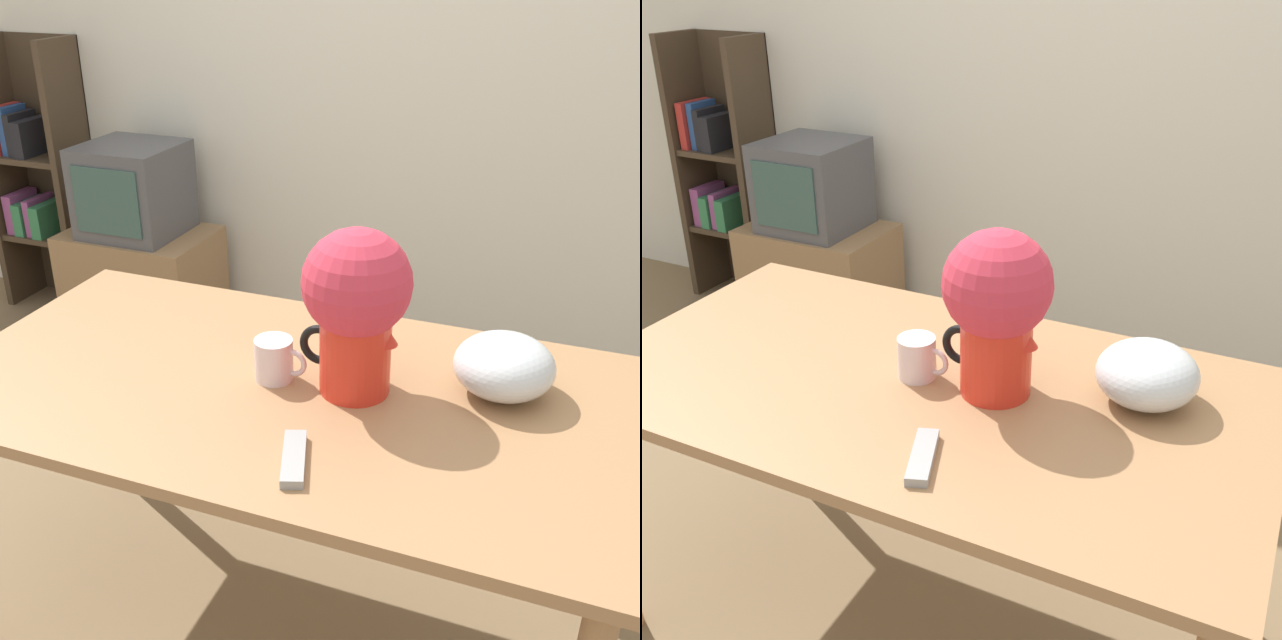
% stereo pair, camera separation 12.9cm
% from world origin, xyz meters
% --- Properties ---
extents(ground_plane, '(12.00, 12.00, 0.00)m').
position_xyz_m(ground_plane, '(0.00, 0.00, 0.00)').
color(ground_plane, '#7F6647').
extents(wall_back, '(8.00, 0.05, 2.60)m').
position_xyz_m(wall_back, '(0.00, 1.68, 1.30)').
color(wall_back, silver).
rests_on(wall_back, ground_plane).
extents(table, '(1.59, 0.86, 0.78)m').
position_xyz_m(table, '(0.13, -0.00, 0.68)').
color(table, '#A3754C').
rests_on(table, ground_plane).
extents(flower_vase, '(0.25, 0.24, 0.39)m').
position_xyz_m(flower_vase, '(0.30, 0.03, 1.00)').
color(flower_vase, red).
rests_on(flower_vase, table).
extents(coffee_mug, '(0.13, 0.09, 0.10)m').
position_xyz_m(coffee_mug, '(0.11, 0.01, 0.83)').
color(coffee_mug, silver).
rests_on(coffee_mug, table).
extents(white_bowl, '(0.23, 0.23, 0.14)m').
position_xyz_m(white_bowl, '(0.61, 0.14, 0.85)').
color(white_bowl, silver).
rests_on(white_bowl, table).
extents(remote_control, '(0.10, 0.17, 0.02)m').
position_xyz_m(remote_control, '(0.27, -0.27, 0.79)').
color(remote_control, '#999999').
rests_on(remote_control, table).
extents(tv_stand, '(0.66, 0.45, 0.53)m').
position_xyz_m(tv_stand, '(-1.18, 1.35, 0.27)').
color(tv_stand, '#8E6B47').
rests_on(tv_stand, ground_plane).
extents(tv_set, '(0.41, 0.41, 0.40)m').
position_xyz_m(tv_set, '(-1.18, 1.34, 0.73)').
color(tv_set, '#4C4C51').
rests_on(tv_set, tv_stand).
extents(bookshelf, '(0.46, 0.28, 1.33)m').
position_xyz_m(bookshelf, '(-1.86, 1.54, 0.66)').
color(bookshelf, '#423323').
rests_on(bookshelf, ground_plane).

